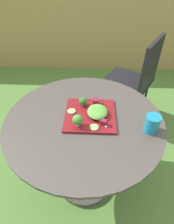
{
  "coord_description": "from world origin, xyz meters",
  "views": [
    {
      "loc": [
        0.05,
        -0.8,
        1.45
      ],
      "look_at": [
        0.02,
        0.01,
        0.74
      ],
      "focal_mm": 30.01,
      "sensor_mm": 36.0,
      "label": 1
    }
  ],
  "objects": [
    {
      "name": "salad_plate",
      "position": [
        0.04,
        0.02,
        0.71
      ],
      "size": [
        0.3,
        0.3,
        0.01
      ],
      "primitive_type": "cube",
      "color": "maroon",
      "rests_on": "patio_table"
    },
    {
      "name": "cucumber_slice_1",
      "position": [
        0.06,
        -0.09,
        0.72
      ],
      "size": [
        0.05,
        0.05,
        0.01
      ],
      "primitive_type": "cylinder",
      "color": "#8EB766",
      "rests_on": "salad_plate"
    },
    {
      "name": "broccoli_floret_1",
      "position": [
        -0.03,
        -0.07,
        0.76
      ],
      "size": [
        0.06,
        0.06,
        0.07
      ],
      "color": "#99B770",
      "rests_on": "salad_plate"
    },
    {
      "name": "beet_chunk_0",
      "position": [
        0.07,
        0.12,
        0.73
      ],
      "size": [
        0.03,
        0.04,
        0.04
      ],
      "primitive_type": "cube",
      "rotation": [
        0.0,
        0.0,
        4.75
      ],
      "color": "maroon",
      "rests_on": "salad_plate"
    },
    {
      "name": "lettuce_mound",
      "position": [
        0.08,
        0.02,
        0.74
      ],
      "size": [
        0.12,
        0.14,
        0.04
      ],
      "primitive_type": "ellipsoid",
      "color": "#519338",
      "rests_on": "salad_plate"
    },
    {
      "name": "bamboo_fence",
      "position": [
        0.0,
        1.98,
        0.72
      ],
      "size": [
        8.0,
        0.08,
        1.44
      ],
      "primitive_type": "cube",
      "color": "#9E7F47",
      "rests_on": "ground_plane"
    },
    {
      "name": "cucumber_slice_0",
      "position": [
        -0.08,
        0.04,
        0.72
      ],
      "size": [
        0.05,
        0.05,
        0.01
      ],
      "primitive_type": "cylinder",
      "color": "#8EB766",
      "rests_on": "salad_plate"
    },
    {
      "name": "broccoli_floret_0",
      "position": [
        -0.01,
        0.11,
        0.75
      ],
      "size": [
        0.05,
        0.05,
        0.06
      ],
      "color": "#99B770",
      "rests_on": "salad_plate"
    },
    {
      "name": "patio_chair",
      "position": [
        0.46,
        0.8,
        0.53
      ],
      "size": [
        0.6,
        0.6,
        0.9
      ],
      "color": "black",
      "rests_on": "ground_plane"
    },
    {
      "name": "beet_chunk_1",
      "position": [
        0.11,
        -0.06,
        0.73
      ],
      "size": [
        0.04,
        0.04,
        0.03
      ],
      "primitive_type": "cube",
      "rotation": [
        0.0,
        0.0,
        2.8
      ],
      "color": "maroon",
      "rests_on": "salad_plate"
    },
    {
      "name": "patio_table",
      "position": [
        0.0,
        0.0,
        0.46
      ],
      "size": [
        0.93,
        0.93,
        0.7
      ],
      "color": "#423D38",
      "rests_on": "ground_plane"
    },
    {
      "name": "ground_plane",
      "position": [
        0.0,
        0.0,
        0.0
      ],
      "size": [
        12.0,
        12.0,
        0.0
      ],
      "primitive_type": "plane",
      "color": "#4C7533"
    },
    {
      "name": "drinking_glass",
      "position": [
        0.37,
        -0.08,
        0.75
      ],
      "size": [
        0.08,
        0.08,
        0.1
      ],
      "color": "teal",
      "rests_on": "patio_table"
    },
    {
      "name": "fork",
      "position": [
        0.08,
        -0.01,
        0.72
      ],
      "size": [
        0.1,
        0.13,
        0.0
      ],
      "color": "silver",
      "rests_on": "salad_plate"
    }
  ]
}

